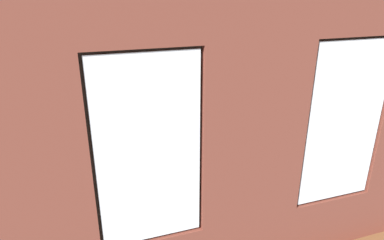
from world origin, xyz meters
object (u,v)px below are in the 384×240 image
potted_plant_between_couches (276,185)px  couch_left (305,151)px  cup_ceramic (189,143)px  potted_plant_corner_near_left (248,94)px  couch_by_window (191,218)px  potted_plant_foreground_right (56,122)px  table_plant_small (168,146)px  remote_black (178,144)px  potted_plant_corner_far_left (370,161)px  tv_flatscreen (31,141)px  media_console (37,173)px  papasan_chair (122,120)px  coffee_table (189,147)px  potted_plant_beside_window_right (59,213)px  candle_jar (207,137)px

potted_plant_between_couches → couch_left: bearing=-139.9°
cup_ceramic → potted_plant_corner_near_left: 2.87m
couch_by_window → potted_plant_foreground_right: size_ratio=2.30×
table_plant_small → potted_plant_between_couches: bearing=121.4°
remote_black → potted_plant_corner_far_left: bearing=59.6°
table_plant_small → couch_by_window: bearing=84.1°
tv_flatscreen → cup_ceramic: bearing=177.1°
potted_plant_corner_far_left → potted_plant_between_couches: bearing=-5.3°
couch_by_window → table_plant_small: couch_by_window is taller
remote_black → potted_plant_corner_far_left: 3.22m
media_console → potted_plant_corner_near_left: 5.17m
papasan_chair → potted_plant_foreground_right: 1.36m
media_console → potted_plant_corner_far_left: (-4.84, 2.20, 0.50)m
coffee_table → remote_black: size_ratio=8.68×
cup_ceramic → potted_plant_corner_far_left: (-2.17, 2.07, 0.30)m
potted_plant_between_couches → potted_plant_beside_window_right: size_ratio=0.93×
potted_plant_corner_far_left → potted_plant_beside_window_right: bearing=-0.1°
candle_jar → media_console: 3.09m
couch_left → cup_ceramic: 2.17m
potted_plant_corner_near_left → cup_ceramic: bearing=40.4°
papasan_chair → potted_plant_corner_near_left: bearing=-176.9°
media_console → potted_plant_corner_near_left: bearing=-160.4°
coffee_table → potted_plant_beside_window_right: (2.20, 2.06, 0.50)m
couch_by_window → potted_plant_between_couches: bearing=-178.0°
couch_left → potted_plant_corner_far_left: 1.37m
papasan_chair → cup_ceramic: bearing=121.3°
potted_plant_corner_near_left → coffee_table: bearing=40.4°
media_console → couch_by_window: bearing=134.1°
couch_by_window → couch_left: 2.92m
couch_by_window → coffee_table: bearing=-107.8°
media_console → papasan_chair: 2.28m
potted_plant_corner_near_left → potted_plant_between_couches: potted_plant_corner_near_left is taller
media_console → potted_plant_between_couches: potted_plant_between_couches is taller
couch_left → potted_plant_foreground_right: bearing=-116.8°
candle_jar → papasan_chair: size_ratio=0.10×
cup_ceramic → potted_plant_corner_far_left: size_ratio=0.06×
couch_left → table_plant_small: 2.56m
candle_jar → tv_flatscreen: tv_flatscreen is taller
coffee_table → papasan_chair: size_ratio=1.44×
coffee_table → cup_ceramic: size_ratio=17.52×
cup_ceramic → potted_plant_corner_far_left: bearing=136.3°
media_console → potted_plant_beside_window_right: bearing=102.3°
coffee_table → potted_plant_corner_near_left: (-2.18, -1.86, 0.30)m
tv_flatscreen → potted_plant_corner_far_left: potted_plant_corner_far_left is taller
potted_plant_foreground_right → candle_jar: bearing=149.1°
potted_plant_corner_near_left → potted_plant_foreground_right: size_ratio=1.80×
couch_left → cup_ceramic: (2.03, -0.78, 0.12)m
potted_plant_foreground_right → couch_left: bearing=149.6°
cup_ceramic → media_console: media_console is taller
couch_by_window → coffee_table: size_ratio=1.16×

